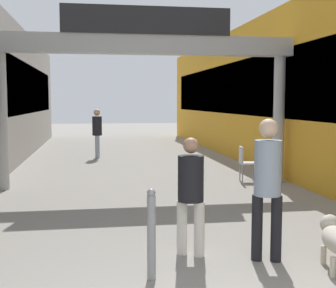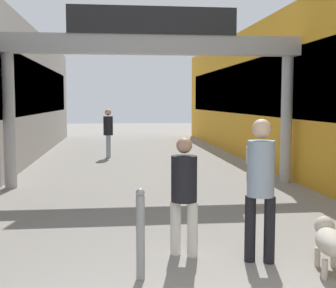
{
  "view_description": "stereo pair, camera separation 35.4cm",
  "coord_description": "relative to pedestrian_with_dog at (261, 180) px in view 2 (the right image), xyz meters",
  "views": [
    {
      "loc": [
        -1.27,
        -3.07,
        2.04
      ],
      "look_at": [
        0.0,
        4.85,
        1.3
      ],
      "focal_mm": 50.0,
      "sensor_mm": 36.0,
      "label": 1
    },
    {
      "loc": [
        -0.92,
        -3.11,
        2.04
      ],
      "look_at": [
        0.0,
        4.85,
        1.3
      ],
      "focal_mm": 50.0,
      "sensor_mm": 36.0,
      "label": 2
    }
  ],
  "objects": [
    {
      "name": "arcade_sign_gateway",
      "position": [
        -0.9,
        5.6,
        1.97
      ],
      "size": [
        7.4,
        0.47,
        4.23
      ],
      "color": "#B2B2B2",
      "rests_on": "ground_plane"
    },
    {
      "name": "pedestrian_carrying_crate",
      "position": [
        -2.03,
        11.24,
        -0.04
      ],
      "size": [
        0.37,
        0.39,
        1.76
      ],
      "color": "#8C9EB2",
      "rests_on": "ground_plane"
    },
    {
      "name": "cafe_chair_aluminium_nearer",
      "position": [
        1.62,
        5.74,
        -0.51
      ],
      "size": [
        0.45,
        0.45,
        0.89
      ],
      "color": "gray",
      "rests_on": "ground_plane"
    },
    {
      "name": "storefront_right",
      "position": [
        4.2,
        8.51,
        1.21
      ],
      "size": [
        3.0,
        26.0,
        4.53
      ],
      "color": "gold",
      "rests_on": "ground_plane"
    },
    {
      "name": "pedestrian_with_dog",
      "position": [
        0.0,
        0.0,
        0.0
      ],
      "size": [
        0.44,
        0.44,
        1.82
      ],
      "color": "black",
      "rests_on": "ground_plane"
    },
    {
      "name": "pedestrian_companion",
      "position": [
        -0.91,
        0.36,
        -0.16
      ],
      "size": [
        0.46,
        0.46,
        1.57
      ],
      "color": "silver",
      "rests_on": "ground_plane"
    },
    {
      "name": "bollard_post_metal",
      "position": [
        -1.53,
        -0.4,
        -0.51
      ],
      "size": [
        0.1,
        0.1,
        1.06
      ],
      "color": "gray",
      "rests_on": "ground_plane"
    },
    {
      "name": "dog_on_leash",
      "position": [
        0.72,
        -0.4,
        -0.67
      ],
      "size": [
        0.49,
        0.86,
        0.6
      ],
      "color": "beige",
      "rests_on": "ground_plane"
    }
  ]
}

